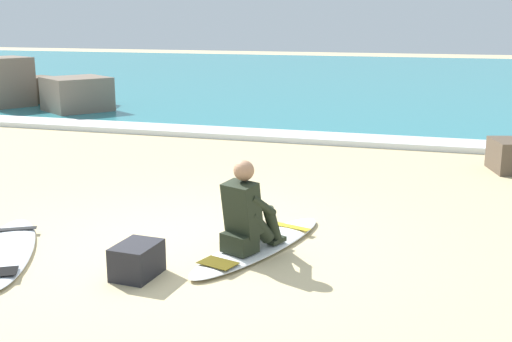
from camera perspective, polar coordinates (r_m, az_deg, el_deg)
The scene contains 8 objects.
ground_plane at distance 7.15m, azimuth -6.17°, elevation -6.32°, with size 80.00×80.00×0.00m, color #CCB584.
sea at distance 26.49m, azimuth 11.27°, elevation 8.03°, with size 80.00×28.00×0.10m, color teal.
breaking_foam at distance 13.05m, azimuth 4.87°, elevation 2.97°, with size 80.00×0.90×0.11m, color white.
surfboard_main at distance 6.93m, azimuth 0.32°, elevation -6.58°, with size 1.17×2.33×0.08m.
surfer_seated at distance 6.61m, azimuth -0.78°, elevation -3.93°, with size 0.57×0.77×0.95m.
surfboard_spare_near at distance 7.26m, azimuth -21.09°, elevation -6.57°, with size 1.55×2.15×0.08m.
rock_outcrop_distant at distance 18.02m, azimuth -18.03°, elevation 6.73°, with size 4.11×2.71×1.39m.
beach_bag at distance 6.29m, azimuth -10.46°, elevation -7.75°, with size 0.36×0.48×0.32m, color #232328.
Camera 1 is at (2.70, -6.17, 2.40)m, focal length 45.31 mm.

